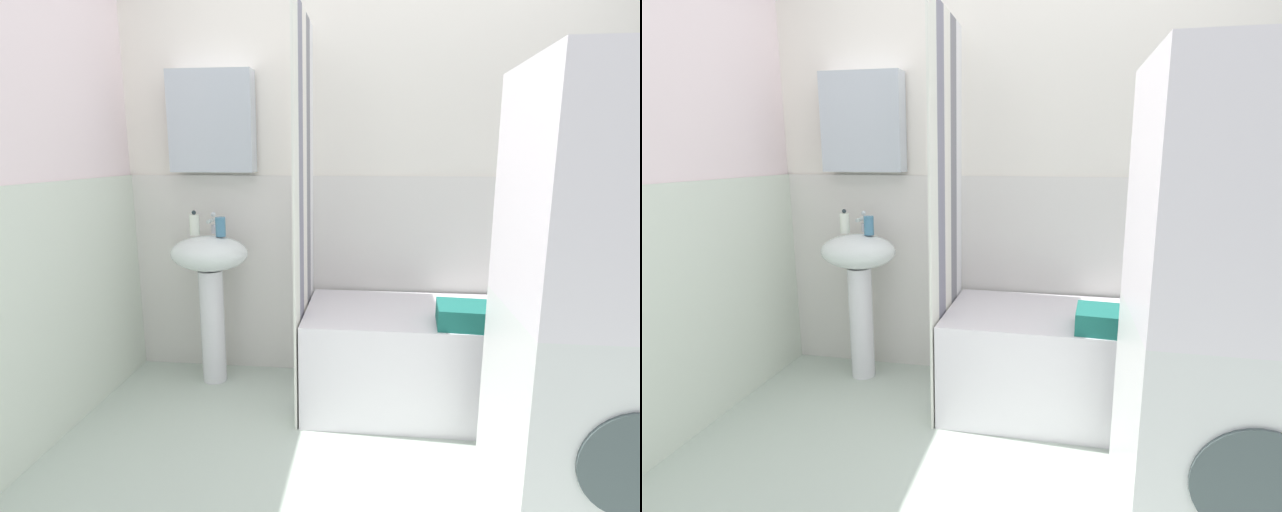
{
  "view_description": "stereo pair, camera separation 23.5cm",
  "coord_description": "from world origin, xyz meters",
  "views": [
    {
      "loc": [
        -0.09,
        -1.56,
        1.32
      ],
      "look_at": [
        -0.35,
        0.85,
        0.81
      ],
      "focal_mm": 27.09,
      "sensor_mm": 36.0,
      "label": 1
    },
    {
      "loc": [
        0.14,
        -1.52,
        1.32
      ],
      "look_at": [
        -0.35,
        0.85,
        0.81
      ],
      "focal_mm": 27.09,
      "sensor_mm": 36.0,
      "label": 2
    }
  ],
  "objects": [
    {
      "name": "shower_curtain",
      "position": [
        -0.44,
        0.88,
        1.0
      ],
      "size": [
        0.01,
        0.67,
        2.0
      ],
      "color": "white",
      "rests_on": "ground_plane"
    },
    {
      "name": "soap_dispenser",
      "position": [
        -1.09,
        1.06,
        0.93
      ],
      "size": [
        0.06,
        0.06,
        0.14
      ],
      "color": "white",
      "rests_on": "sink"
    },
    {
      "name": "washer_dryer_stack",
      "position": [
        0.69,
        0.07,
        0.8
      ],
      "size": [
        0.62,
        0.62,
        1.61
      ],
      "color": "white",
      "rests_on": "ground_plane"
    },
    {
      "name": "bathtub",
      "position": [
        0.31,
        0.88,
        0.26
      ],
      "size": [
        1.46,
        0.67,
        0.53
      ],
      "primitive_type": "cube",
      "color": "white",
      "rests_on": "ground_plane"
    },
    {
      "name": "towel_folded",
      "position": [
        0.39,
        0.67,
        0.58
      ],
      "size": [
        0.34,
        0.26,
        0.1
      ],
      "primitive_type": "cube",
      "rotation": [
        0.0,
        0.0,
        -0.08
      ],
      "color": "#1C695E",
      "rests_on": "bathtub"
    },
    {
      "name": "conditioner_bottle",
      "position": [
        0.93,
        1.13,
        0.63
      ],
      "size": [
        0.06,
        0.06,
        0.22
      ],
      "color": "white",
      "rests_on": "bathtub"
    },
    {
      "name": "wall_back_tiled",
      "position": [
        -0.06,
        1.26,
        1.14
      ],
      "size": [
        3.6,
        0.18,
        2.4
      ],
      "color": "white",
      "rests_on": "ground_plane"
    },
    {
      "name": "toothbrush_cup",
      "position": [
        -0.93,
        1.03,
        0.93
      ],
      "size": [
        0.06,
        0.06,
        0.11
      ],
      "primitive_type": "cylinder",
      "color": "teal",
      "rests_on": "sink"
    },
    {
      "name": "wall_left_tiled",
      "position": [
        -1.57,
        0.34,
        1.12
      ],
      "size": [
        0.07,
        1.81,
        2.4
      ],
      "color": "white",
      "rests_on": "ground_plane"
    },
    {
      "name": "faucet",
      "position": [
        -1.0,
        1.11,
        0.93
      ],
      "size": [
        0.03,
        0.12,
        0.12
      ],
      "color": "silver",
      "rests_on": "sink"
    },
    {
      "name": "body_wash_bottle",
      "position": [
        0.75,
        1.14,
        0.61
      ],
      "size": [
        0.05,
        0.05,
        0.18
      ],
      "color": "#232C29",
      "rests_on": "bathtub"
    },
    {
      "name": "sink",
      "position": [
        -1.0,
        1.03,
        0.64
      ],
      "size": [
        0.44,
        0.34,
        0.87
      ],
      "color": "white",
      "rests_on": "ground_plane"
    },
    {
      "name": "lotion_bottle",
      "position": [
        0.83,
        1.14,
        0.61
      ],
      "size": [
        0.05,
        0.05,
        0.18
      ],
      "color": "#23805B",
      "rests_on": "bathtub"
    }
  ]
}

